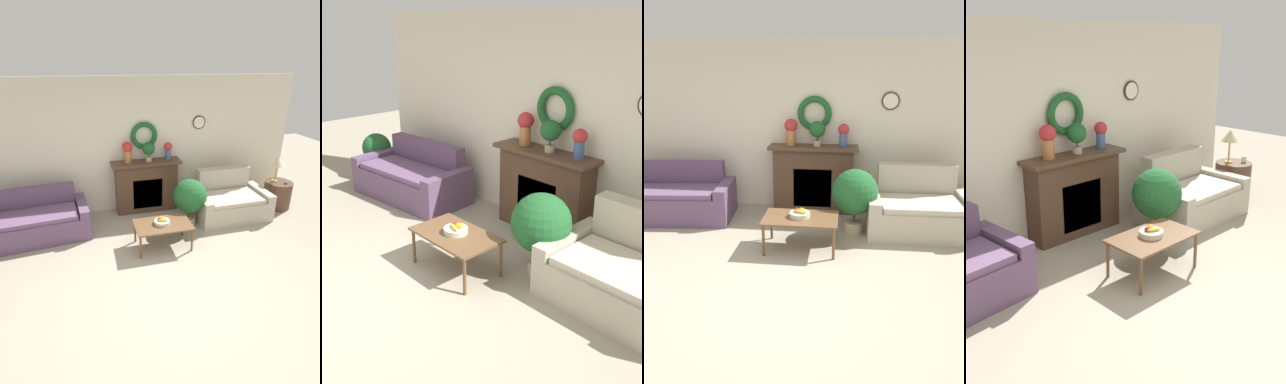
% 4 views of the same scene
% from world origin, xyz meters
% --- Properties ---
extents(ground_plane, '(16.00, 16.00, 0.00)m').
position_xyz_m(ground_plane, '(0.00, 0.00, 0.00)').
color(ground_plane, '#9E937F').
extents(wall_back, '(6.80, 0.16, 2.70)m').
position_xyz_m(wall_back, '(0.01, 2.75, 1.36)').
color(wall_back, beige).
rests_on(wall_back, ground_plane).
extents(fireplace, '(1.41, 0.41, 1.09)m').
position_xyz_m(fireplace, '(0.13, 2.54, 0.55)').
color(fireplace, '#4C3323').
rests_on(fireplace, ground_plane).
extents(loveseat_right, '(1.48, 1.00, 0.91)m').
position_xyz_m(loveseat_right, '(1.71, 1.89, 0.31)').
color(loveseat_right, '#B2A893').
rests_on(loveseat_right, ground_plane).
extents(coffee_table, '(0.95, 0.59, 0.44)m').
position_xyz_m(coffee_table, '(0.11, 1.11, 0.40)').
color(coffee_table, brown).
rests_on(coffee_table, ground_plane).
extents(fruit_bowl, '(0.26, 0.26, 0.11)m').
position_xyz_m(fruit_bowl, '(0.09, 1.12, 0.48)').
color(fruit_bowl, beige).
rests_on(fruit_bowl, coffee_table).
extents(side_table_by_loveseat, '(0.58, 0.58, 0.58)m').
position_xyz_m(side_table_by_loveseat, '(2.90, 1.96, 0.29)').
color(side_table_by_loveseat, '#4C3323').
rests_on(side_table_by_loveseat, ground_plane).
extents(table_lamp, '(0.30, 0.30, 0.53)m').
position_xyz_m(table_lamp, '(2.83, 2.02, 1.01)').
color(table_lamp, '#B28E42').
rests_on(table_lamp, side_table_by_loveseat).
extents(mug, '(0.08, 0.08, 0.10)m').
position_xyz_m(mug, '(3.03, 1.86, 0.63)').
color(mug, silver).
rests_on(mug, side_table_by_loveseat).
extents(vase_on_mantel_left, '(0.21, 0.21, 0.42)m').
position_xyz_m(vase_on_mantel_left, '(-0.23, 2.55, 1.33)').
color(vase_on_mantel_left, '#AD6B38').
rests_on(vase_on_mantel_left, fireplace).
extents(vase_on_mantel_right, '(0.17, 0.17, 0.35)m').
position_xyz_m(vase_on_mantel_right, '(0.60, 2.55, 1.29)').
color(vase_on_mantel_right, '#3D5684').
rests_on(vase_on_mantel_right, fireplace).
extents(potted_plant_on_mantel, '(0.25, 0.25, 0.39)m').
position_xyz_m(potted_plant_on_mantel, '(0.19, 2.53, 1.34)').
color(potted_plant_on_mantel, tan).
rests_on(potted_plant_on_mantel, fireplace).
extents(potted_plant_floor_by_loveseat, '(0.64, 0.64, 0.93)m').
position_xyz_m(potted_plant_floor_by_loveseat, '(0.79, 1.69, 0.60)').
color(potted_plant_floor_by_loveseat, tan).
rests_on(potted_plant_floor_by_loveseat, ground_plane).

